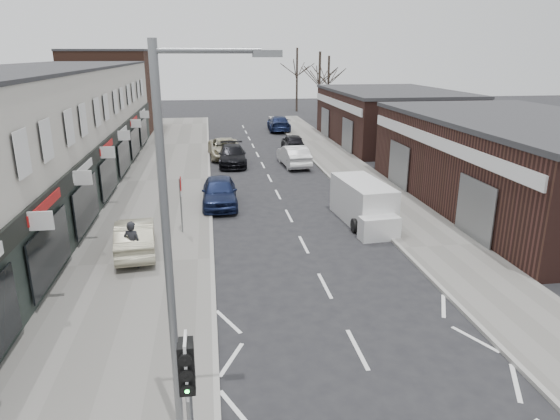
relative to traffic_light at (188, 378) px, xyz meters
name	(u,v)px	position (x,y,z in m)	size (l,w,h in m)	color
ground	(381,396)	(4.40, 2.02, -2.41)	(160.00, 160.00, 0.00)	black
pavement_left	(165,181)	(-2.35, 24.02, -2.35)	(5.50, 64.00, 0.12)	slate
pavement_right	(354,174)	(10.15, 24.02, -2.35)	(3.50, 64.00, 0.12)	slate
shop_terrace_left	(32,135)	(-9.10, 21.52, 1.14)	(8.00, 41.00, 7.10)	beige
brick_block_far	(112,92)	(-9.10, 47.02, 1.59)	(8.00, 10.00, 8.00)	#45281D
right_unit_near	(523,165)	(16.90, 16.02, -0.16)	(10.00, 18.00, 4.50)	#371D19
right_unit_far	(390,118)	(16.90, 36.02, -0.16)	(10.00, 16.00, 4.50)	#371D19
tree_far_a	(318,123)	(13.40, 50.02, -2.41)	(3.60, 3.60, 8.00)	#382D26
tree_far_b	(327,116)	(15.90, 56.02, -2.41)	(3.60, 3.60, 7.50)	#382D26
tree_far_c	(297,111)	(12.90, 62.02, -2.41)	(3.60, 3.60, 8.50)	#382D26
traffic_light	(188,378)	(0.00, 0.00, 0.00)	(0.28, 0.60, 3.10)	slate
street_lamp	(176,237)	(-0.13, 1.22, 2.20)	(2.23, 0.22, 8.00)	slate
warning_sign	(181,188)	(-0.76, 14.02, -0.21)	(0.12, 0.80, 2.70)	slate
white_van	(364,204)	(7.80, 14.51, -1.47)	(2.19, 5.26, 1.99)	white
sedan_on_pavement	(135,236)	(-2.55, 11.86, -1.60)	(1.48, 4.24, 1.40)	#9F9A7F
pedestrian	(133,244)	(-2.44, 10.38, -1.38)	(0.67, 0.44, 1.83)	black
parked_car_left_a	(220,192)	(1.00, 18.29, -1.64)	(1.84, 4.57, 1.56)	#141D3E
parked_car_left_b	(232,155)	(2.20, 28.38, -1.71)	(1.98, 4.88, 1.42)	black
parked_car_left_c	(225,148)	(1.80, 31.13, -1.68)	(2.44, 5.29, 1.47)	#B7B092
parked_car_right_a	(294,156)	(6.60, 27.45, -1.66)	(1.60, 4.59, 1.51)	silver
parked_car_right_b	(293,142)	(7.52, 33.30, -1.71)	(1.67, 4.15, 1.41)	black
parked_car_right_c	(279,123)	(7.90, 44.43, -1.63)	(2.19, 5.38, 1.56)	#162044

